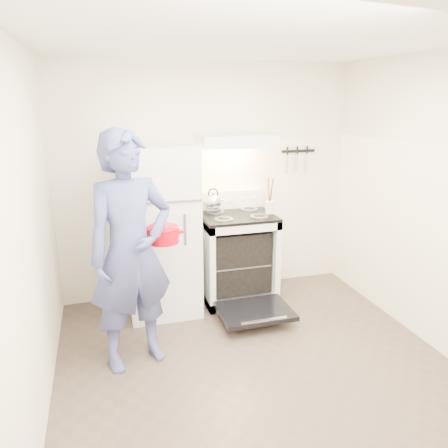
{
  "coord_description": "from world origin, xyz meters",
  "views": [
    {
      "loc": [
        -1.13,
        -2.74,
        2.13
      ],
      "look_at": [
        -0.05,
        1.0,
        1.0
      ],
      "focal_mm": 35.0,
      "sensor_mm": 36.0,
      "label": 1
    }
  ],
  "objects": [
    {
      "name": "floor",
      "position": [
        0.0,
        0.0,
        0.0
      ],
      "size": [
        3.6,
        3.6,
        0.0
      ],
      "primitive_type": "plane",
      "color": "#4B4035",
      "rests_on": "ground"
    },
    {
      "name": "back_wall",
      "position": [
        0.0,
        1.8,
        1.25
      ],
      "size": [
        3.2,
        0.02,
        2.5
      ],
      "primitive_type": "cube",
      "color": "beige",
      "rests_on": "ground"
    },
    {
      "name": "refrigerator",
      "position": [
        -0.58,
        1.45,
        0.85
      ],
      "size": [
        0.7,
        0.7,
        1.7
      ],
      "primitive_type": "cube",
      "color": "silver",
      "rests_on": "floor"
    },
    {
      "name": "stove_body",
      "position": [
        0.23,
        1.48,
        0.46
      ],
      "size": [
        0.76,
        0.65,
        0.92
      ],
      "primitive_type": "cube",
      "color": "silver",
      "rests_on": "floor"
    },
    {
      "name": "cooktop",
      "position": [
        0.23,
        1.48,
        0.94
      ],
      "size": [
        0.76,
        0.65,
        0.03
      ],
      "primitive_type": "cube",
      "color": "black",
      "rests_on": "stove_body"
    },
    {
      "name": "backsplash",
      "position": [
        0.23,
        1.76,
        1.05
      ],
      "size": [
        0.76,
        0.07,
        0.2
      ],
      "primitive_type": "cube",
      "color": "silver",
      "rests_on": "cooktop"
    },
    {
      "name": "oven_door",
      "position": [
        0.23,
        0.88,
        0.12
      ],
      "size": [
        0.7,
        0.54,
        0.04
      ],
      "primitive_type": "cube",
      "color": "black",
      "rests_on": "floor"
    },
    {
      "name": "oven_rack",
      "position": [
        0.23,
        1.48,
        0.44
      ],
      "size": [
        0.6,
        0.52,
        0.01
      ],
      "primitive_type": "cube",
      "color": "slate",
      "rests_on": "stove_body"
    },
    {
      "name": "range_hood",
      "position": [
        0.23,
        1.55,
        1.71
      ],
      "size": [
        0.76,
        0.5,
        0.12
      ],
      "primitive_type": "cube",
      "color": "silver",
      "rests_on": "back_wall"
    },
    {
      "name": "knife_strip",
      "position": [
        1.05,
        1.79,
        1.55
      ],
      "size": [
        0.4,
        0.02,
        0.03
      ],
      "primitive_type": "cube",
      "color": "black",
      "rests_on": "back_wall"
    },
    {
      "name": "pizza_stone",
      "position": [
        0.15,
        1.44,
        0.45
      ],
      "size": [
        0.36,
        0.36,
        0.02
      ],
      "primitive_type": "cylinder",
      "color": "olive",
      "rests_on": "oven_rack"
    },
    {
      "name": "tea_kettle",
      "position": [
        0.01,
        1.62,
        1.08
      ],
      "size": [
        0.21,
        0.18,
        0.26
      ],
      "primitive_type": null,
      "color": "#B5B5BA",
      "rests_on": "cooktop"
    },
    {
      "name": "utensil_jar",
      "position": [
        0.54,
        1.32,
        1.05
      ],
      "size": [
        0.11,
        0.11,
        0.13
      ],
      "primitive_type": "cylinder",
      "rotation": [
        0.0,
        0.0,
        0.24
      ],
      "color": "silver",
      "rests_on": "cooktop"
    },
    {
      "name": "person",
      "position": [
        -0.94,
        0.56,
        0.96
      ],
      "size": [
        0.81,
        0.66,
        1.92
      ],
      "primitive_type": "imported",
      "rotation": [
        0.0,
        0.0,
        0.33
      ],
      "color": "navy",
      "rests_on": "floor"
    },
    {
      "name": "dutch_oven",
      "position": [
        -0.65,
        0.78,
        1.01
      ],
      "size": [
        0.34,
        0.27,
        0.23
      ],
      "primitive_type": null,
      "color": "#BB000F",
      "rests_on": "person"
    }
  ]
}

